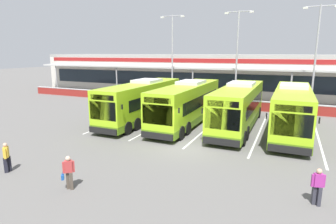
{
  "coord_description": "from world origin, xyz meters",
  "views": [
    {
      "loc": [
        6.19,
        -16.86,
        6.23
      ],
      "look_at": [
        -2.64,
        3.0,
        1.6
      ],
      "focal_mm": 29.69,
      "sensor_mm": 36.0,
      "label": 1
    }
  ],
  "objects_px": {
    "coach_bus_left_centre": "(187,104)",
    "coach_bus_leftmost": "(143,102)",
    "pedestrian_with_handbag": "(68,172)",
    "lamp_post_centre": "(237,52)",
    "lamp_post_east": "(316,52)",
    "coach_bus_right_centre": "(292,111)",
    "coach_bus_centre": "(239,107)",
    "pedestrian_near_bin": "(7,156)",
    "lamp_post_west": "(172,52)",
    "pedestrian_child": "(318,186)"
  },
  "relations": [
    {
      "from": "coach_bus_left_centre",
      "to": "lamp_post_west",
      "type": "relative_size",
      "value": 1.1
    },
    {
      "from": "lamp_post_west",
      "to": "pedestrian_with_handbag",
      "type": "bearing_deg",
      "value": -77.62
    },
    {
      "from": "coach_bus_leftmost",
      "to": "lamp_post_centre",
      "type": "bearing_deg",
      "value": 60.56
    },
    {
      "from": "coach_bus_left_centre",
      "to": "lamp_post_east",
      "type": "distance_m",
      "value": 15.34
    },
    {
      "from": "lamp_post_east",
      "to": "lamp_post_west",
      "type": "bearing_deg",
      "value": 176.56
    },
    {
      "from": "coach_bus_left_centre",
      "to": "lamp_post_east",
      "type": "xyz_separation_m",
      "value": [
        10.37,
        10.37,
        4.5
      ]
    },
    {
      "from": "pedestrian_near_bin",
      "to": "lamp_post_west",
      "type": "height_order",
      "value": "lamp_post_west"
    },
    {
      "from": "coach_bus_leftmost",
      "to": "coach_bus_centre",
      "type": "xyz_separation_m",
      "value": [
        8.65,
        1.0,
        0.0
      ]
    },
    {
      "from": "lamp_post_centre",
      "to": "pedestrian_child",
      "type": "bearing_deg",
      "value": -70.88
    },
    {
      "from": "coach_bus_left_centre",
      "to": "pedestrian_near_bin",
      "type": "distance_m",
      "value": 14.59
    },
    {
      "from": "pedestrian_child",
      "to": "pedestrian_near_bin",
      "type": "relative_size",
      "value": 1.0
    },
    {
      "from": "coach_bus_centre",
      "to": "coach_bus_leftmost",
      "type": "bearing_deg",
      "value": -173.39
    },
    {
      "from": "pedestrian_with_handbag",
      "to": "lamp_post_west",
      "type": "xyz_separation_m",
      "value": [
        -5.51,
        25.11,
        5.43
      ]
    },
    {
      "from": "coach_bus_right_centre",
      "to": "lamp_post_east",
      "type": "xyz_separation_m",
      "value": [
        1.87,
        9.67,
        4.5
      ]
    },
    {
      "from": "coach_bus_leftmost",
      "to": "pedestrian_with_handbag",
      "type": "bearing_deg",
      "value": -75.38
    },
    {
      "from": "lamp_post_centre",
      "to": "lamp_post_east",
      "type": "xyz_separation_m",
      "value": [
        8.2,
        -0.53,
        0.0
      ]
    },
    {
      "from": "coach_bus_right_centre",
      "to": "lamp_post_east",
      "type": "bearing_deg",
      "value": 79.08
    },
    {
      "from": "coach_bus_leftmost",
      "to": "pedestrian_child",
      "type": "bearing_deg",
      "value": -36.21
    },
    {
      "from": "coach_bus_leftmost",
      "to": "pedestrian_with_handbag",
      "type": "distance_m",
      "value": 13.75
    },
    {
      "from": "pedestrian_near_bin",
      "to": "coach_bus_left_centre",
      "type": "bearing_deg",
      "value": 69.18
    },
    {
      "from": "coach_bus_right_centre",
      "to": "pedestrian_near_bin",
      "type": "bearing_deg",
      "value": -133.72
    },
    {
      "from": "coach_bus_left_centre",
      "to": "lamp_post_west",
      "type": "distance_m",
      "value": 13.76
    },
    {
      "from": "coach_bus_leftmost",
      "to": "coach_bus_right_centre",
      "type": "height_order",
      "value": "same"
    },
    {
      "from": "coach_bus_centre",
      "to": "coach_bus_right_centre",
      "type": "xyz_separation_m",
      "value": [
        4.1,
        0.16,
        0.0
      ]
    },
    {
      "from": "coach_bus_leftmost",
      "to": "pedestrian_near_bin",
      "type": "relative_size",
      "value": 7.5
    },
    {
      "from": "coach_bus_left_centre",
      "to": "pedestrian_with_handbag",
      "type": "distance_m",
      "value": 13.8
    },
    {
      "from": "pedestrian_with_handbag",
      "to": "pedestrian_near_bin",
      "type": "height_order",
      "value": "same"
    },
    {
      "from": "lamp_post_west",
      "to": "lamp_post_centre",
      "type": "relative_size",
      "value": 1.0
    },
    {
      "from": "coach_bus_right_centre",
      "to": "pedestrian_with_handbag",
      "type": "bearing_deg",
      "value": -122.76
    },
    {
      "from": "lamp_post_west",
      "to": "coach_bus_left_centre",
      "type": "bearing_deg",
      "value": -60.99
    },
    {
      "from": "coach_bus_left_centre",
      "to": "lamp_post_centre",
      "type": "xyz_separation_m",
      "value": [
        2.16,
        10.9,
        4.5
      ]
    },
    {
      "from": "coach_bus_left_centre",
      "to": "coach_bus_leftmost",
      "type": "bearing_deg",
      "value": -173.69
    },
    {
      "from": "pedestrian_near_bin",
      "to": "pedestrian_child",
      "type": "bearing_deg",
      "value": 11.35
    },
    {
      "from": "coach_bus_leftmost",
      "to": "coach_bus_left_centre",
      "type": "height_order",
      "value": "same"
    },
    {
      "from": "coach_bus_centre",
      "to": "pedestrian_with_handbag",
      "type": "xyz_separation_m",
      "value": [
        -5.19,
        -14.28,
        -0.93
      ]
    },
    {
      "from": "coach_bus_leftmost",
      "to": "lamp_post_east",
      "type": "distance_m",
      "value": 18.75
    },
    {
      "from": "coach_bus_centre",
      "to": "coach_bus_right_centre",
      "type": "distance_m",
      "value": 4.1
    },
    {
      "from": "coach_bus_right_centre",
      "to": "lamp_post_east",
      "type": "height_order",
      "value": "lamp_post_east"
    },
    {
      "from": "coach_bus_right_centre",
      "to": "coach_bus_left_centre",
      "type": "bearing_deg",
      "value": -175.33
    },
    {
      "from": "lamp_post_west",
      "to": "coach_bus_right_centre",
      "type": "bearing_deg",
      "value": -35.8
    },
    {
      "from": "coach_bus_leftmost",
      "to": "pedestrian_with_handbag",
      "type": "relative_size",
      "value": 7.5
    },
    {
      "from": "coach_bus_left_centre",
      "to": "pedestrian_with_handbag",
      "type": "bearing_deg",
      "value": -93.3
    },
    {
      "from": "coach_bus_right_centre",
      "to": "lamp_post_centre",
      "type": "bearing_deg",
      "value": 121.82
    },
    {
      "from": "coach_bus_leftmost",
      "to": "lamp_post_east",
      "type": "relative_size",
      "value": 1.1
    },
    {
      "from": "coach_bus_leftmost",
      "to": "lamp_post_centre",
      "type": "relative_size",
      "value": 1.1
    },
    {
      "from": "pedestrian_child",
      "to": "lamp_post_west",
      "type": "distance_m",
      "value": 27.7
    },
    {
      "from": "coach_bus_left_centre",
      "to": "lamp_post_centre",
      "type": "bearing_deg",
      "value": 78.77
    },
    {
      "from": "coach_bus_left_centre",
      "to": "coach_bus_right_centre",
      "type": "xyz_separation_m",
      "value": [
        8.5,
        0.69,
        0.0
      ]
    },
    {
      "from": "coach_bus_leftmost",
      "to": "lamp_post_centre",
      "type": "distance_m",
      "value": 13.81
    },
    {
      "from": "pedestrian_child",
      "to": "lamp_post_east",
      "type": "bearing_deg",
      "value": 87.99
    }
  ]
}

